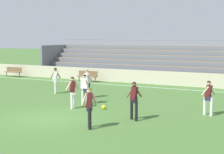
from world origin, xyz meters
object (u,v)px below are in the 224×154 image
object	(u,v)px
player_dark_wide_left	(208,95)
soccer_ball	(104,107)
player_white_challenging	(85,87)
player_dark_pressing_high	(89,104)
bench_near_wall_gap	(13,71)
player_dark_trailing_run	(73,90)
player_dark_dropping_back	(134,97)
player_white_overlapping	(55,78)
bench_near_bin	(88,75)
bleacher_stand	(159,62)
player_white_deep_cover	(87,81)

from	to	relation	value
player_dark_wide_left	soccer_ball	xyz separation A→B (m)	(-5.05, -0.99, -0.87)
player_white_challenging	player_dark_wide_left	size ratio (longest dim) A/B	1.00
player_dark_pressing_high	bench_near_wall_gap	bearing A→B (deg)	141.15
player_dark_trailing_run	player_dark_dropping_back	bearing A→B (deg)	-13.47
bench_near_wall_gap	player_white_challenging	bearing A→B (deg)	-33.10
player_white_challenging	player_white_overlapping	distance (m)	4.30
bench_near_bin	bench_near_wall_gap	size ratio (longest dim) A/B	1.00
bleacher_stand	player_dark_dropping_back	distance (m)	15.04
player_dark_trailing_run	soccer_ball	distance (m)	1.84
bench_near_bin	player_dark_pressing_high	distance (m)	14.84
bench_near_wall_gap	player_dark_pressing_high	bearing A→B (deg)	-38.85
bench_near_wall_gap	soccer_ball	bearing A→B (deg)	-32.24
player_white_deep_cover	soccer_ball	size ratio (longest dim) A/B	7.79
soccer_ball	bench_near_wall_gap	bearing A→B (deg)	147.76
player_white_overlapping	player_dark_pressing_high	bearing A→B (deg)	-45.51
bench_near_bin	soccer_ball	bearing A→B (deg)	-54.99
player_dark_pressing_high	soccer_ball	distance (m)	3.86
player_white_overlapping	soccer_ball	xyz separation A→B (m)	(5.19, -3.01, -0.91)
player_dark_trailing_run	soccer_ball	size ratio (longest dim) A/B	7.52
player_dark_pressing_high	player_dark_wide_left	distance (m)	5.91
player_white_overlapping	soccer_ball	world-z (taller)	player_white_overlapping
bench_near_bin	player_white_challenging	distance (m)	9.76
player_dark_trailing_run	player_dark_dropping_back	xyz separation A→B (m)	(3.83, -0.92, 0.05)
bench_near_wall_gap	player_dark_trailing_run	size ratio (longest dim) A/B	1.09
bleacher_stand	player_dark_wide_left	size ratio (longest dim) A/B	13.52
player_white_overlapping	player_dark_wide_left	bearing A→B (deg)	-11.16
bench_near_bin	player_dark_trailing_run	xyz separation A→B (m)	(4.88, -9.69, 0.44)
bench_near_wall_gap	player_white_overlapping	distance (m)	11.18
player_dark_dropping_back	soccer_ball	world-z (taller)	player_dark_dropping_back
player_dark_pressing_high	soccer_ball	size ratio (longest dim) A/B	7.57
player_white_challenging	player_dark_pressing_high	bearing A→B (deg)	-56.60
player_dark_trailing_run	player_dark_pressing_high	xyz separation A→B (m)	(2.78, -3.01, 0.01)
player_dark_wide_left	player_white_overlapping	bearing A→B (deg)	168.84
bench_near_bin	player_dark_pressing_high	world-z (taller)	player_dark_pressing_high
player_dark_trailing_run	player_white_challenging	bearing A→B (deg)	90.90
player_dark_pressing_high	player_dark_wide_left	bearing A→B (deg)	50.02
player_dark_trailing_run	player_dark_dropping_back	world-z (taller)	player_dark_dropping_back
bench_near_wall_gap	player_white_overlapping	xyz separation A→B (m)	(9.33, -6.15, 0.48)
player_dark_dropping_back	player_dark_wide_left	xyz separation A→B (m)	(2.75, 2.43, -0.05)
bleacher_stand	bench_near_bin	world-z (taller)	bleacher_stand
player_white_deep_cover	bench_near_wall_gap	bearing A→B (deg)	150.96
player_white_challenging	soccer_ball	size ratio (longest dim) A/B	7.53
player_dark_wide_left	bench_near_wall_gap	bearing A→B (deg)	157.34
player_dark_wide_left	player_dark_pressing_high	bearing A→B (deg)	-129.98
player_dark_trailing_run	player_white_challenging	xyz separation A→B (m)	(-0.02, 1.24, 0.00)
bleacher_stand	player_white_deep_cover	world-z (taller)	bleacher_stand
bench_near_bin	player_dark_wide_left	world-z (taller)	player_dark_wide_left
bleacher_stand	player_dark_trailing_run	world-z (taller)	bleacher_stand
player_white_challenging	player_white_deep_cover	size ratio (longest dim) A/B	0.97
bench_near_bin	player_dark_wide_left	distance (m)	14.08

